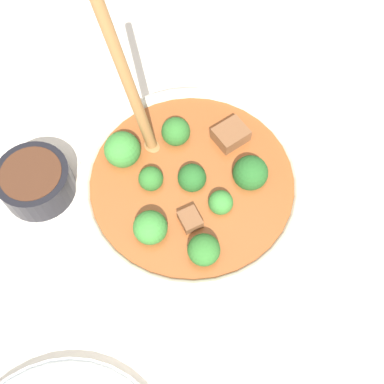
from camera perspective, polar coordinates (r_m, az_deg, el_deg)
name	(u,v)px	position (r m, az deg, el deg)	size (l,w,h in m)	color
ground_plane	(192,214)	(0.60, 0.00, -2.60)	(4.00, 4.00, 0.00)	silver
stew_bowl	(192,194)	(0.55, -0.05, -0.26)	(0.25, 0.25, 0.30)	beige
condiment_bowl	(35,181)	(0.63, -18.11, 1.28)	(0.09, 0.09, 0.05)	black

